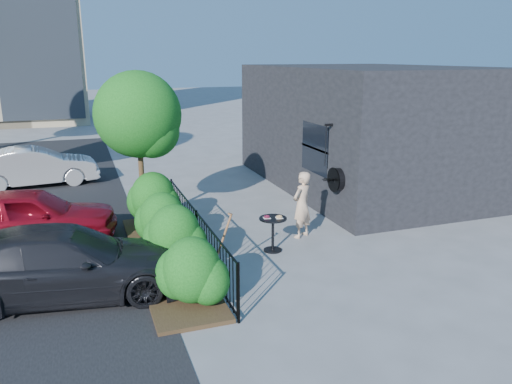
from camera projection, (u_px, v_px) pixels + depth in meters
name	position (u px, v px, depth m)	size (l,w,h in m)	color
ground	(261.00, 249.00, 11.59)	(120.00, 120.00, 0.00)	gray
shop_building	(367.00, 127.00, 16.93)	(6.22, 9.00, 4.00)	black
fence	(197.00, 234.00, 10.95)	(0.05, 6.05, 1.10)	black
planting_bed	(166.00, 260.00, 10.86)	(1.30, 6.00, 0.08)	#382616
shrubs	(169.00, 229.00, 10.81)	(1.10, 5.60, 1.24)	#135315
patio_tree	(141.00, 120.00, 12.63)	(2.20, 2.20, 3.94)	#3F2B19
cafe_table	(273.00, 228.00, 11.33)	(0.63, 0.63, 0.85)	black
woman	(302.00, 205.00, 12.16)	(0.60, 0.39, 1.65)	#D4AB89
shovel	(221.00, 248.00, 10.08)	(0.46, 0.17, 1.33)	brown
car_red	(29.00, 216.00, 11.75)	(1.60, 3.99, 1.36)	maroon
car_silver	(36.00, 167.00, 17.06)	(1.41, 4.03, 1.33)	silver
car_darkgrey	(64.00, 263.00, 9.15)	(1.85, 4.54, 1.32)	black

